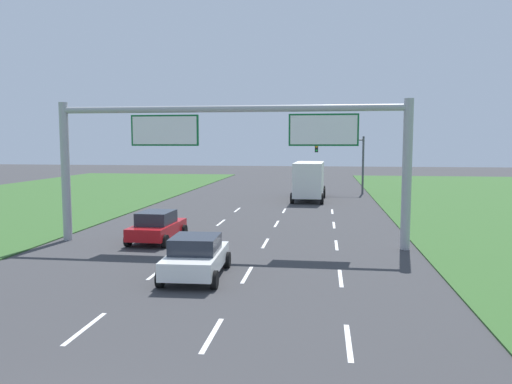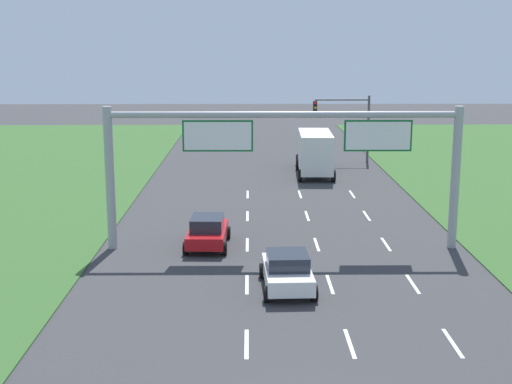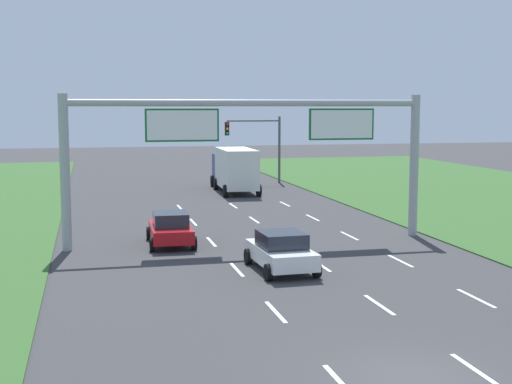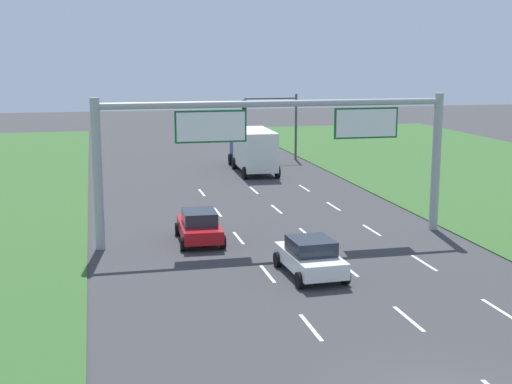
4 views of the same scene
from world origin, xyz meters
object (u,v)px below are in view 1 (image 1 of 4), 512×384
object	(u,v)px
car_lead_silver	(157,226)
box_truck	(310,179)
sign_gantry	(231,144)
car_near_red	(196,256)
traffic_light_mast	(343,154)

from	to	relation	value
car_lead_silver	box_truck	xyz separation A→B (m)	(7.10, 19.86, 0.99)
box_truck	sign_gantry	distance (m)	20.61
sign_gantry	car_lead_silver	bearing A→B (deg)	176.29
car_lead_silver	car_near_red	bearing A→B (deg)	-57.98
car_near_red	car_lead_silver	xyz separation A→B (m)	(-3.64, 6.26, -0.01)
box_truck	traffic_light_mast	xyz separation A→B (m)	(3.06, 5.44, 2.09)
car_lead_silver	box_truck	world-z (taller)	box_truck
car_near_red	car_lead_silver	world-z (taller)	car_near_red
box_truck	traffic_light_mast	size ratio (longest dim) A/B	1.48
box_truck	car_lead_silver	bearing A→B (deg)	-107.88
car_near_red	box_truck	bearing A→B (deg)	80.12
box_truck	car_near_red	bearing A→B (deg)	-95.76
box_truck	sign_gantry	size ratio (longest dim) A/B	0.48
sign_gantry	traffic_light_mast	world-z (taller)	sign_gantry
car_near_red	sign_gantry	xyz separation A→B (m)	(0.23, 6.01, 4.11)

